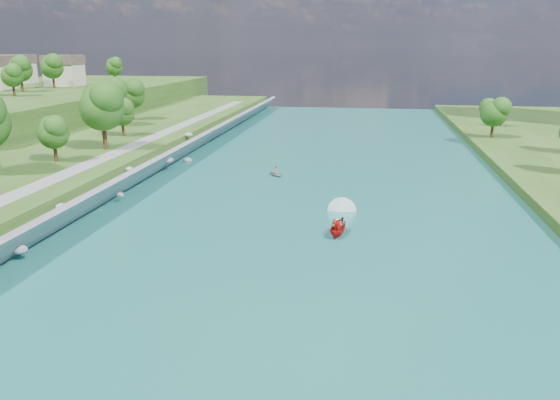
# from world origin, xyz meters

# --- Properties ---
(ground) EXTENTS (260.00, 260.00, 0.00)m
(ground) POSITION_xyz_m (0.00, 0.00, 0.00)
(ground) COLOR #2D5119
(ground) RESTS_ON ground
(river_water) EXTENTS (55.00, 240.00, 0.10)m
(river_water) POSITION_xyz_m (0.00, 20.00, 0.05)
(river_water) COLOR #1B6367
(river_water) RESTS_ON ground
(ridge_west) EXTENTS (60.00, 120.00, 9.00)m
(ridge_west) POSITION_xyz_m (-82.50, 95.00, 4.50)
(ridge_west) COLOR #2D5119
(ridge_west) RESTS_ON ground
(riprap_bank) EXTENTS (3.87, 236.00, 4.30)m
(riprap_bank) POSITION_xyz_m (-25.85, 19.41, 1.80)
(riprap_bank) COLOR slate
(riprap_bank) RESTS_ON ground
(riverside_path) EXTENTS (3.00, 200.00, 0.10)m
(riverside_path) POSITION_xyz_m (-32.50, 20.00, 3.55)
(riverside_path) COLOR gray
(riverside_path) RESTS_ON berm_west
(ridge_houses) EXTENTS (29.50, 29.50, 8.40)m
(ridge_houses) POSITION_xyz_m (-88.67, 100.00, 13.31)
(ridge_houses) COLOR beige
(ridge_houses) RESTS_ON ridge_west
(trees_ridge) EXTENTS (13.40, 51.03, 10.40)m
(trees_ridge) POSITION_xyz_m (-74.67, 91.64, 13.73)
(trees_ridge) COLOR #184913
(trees_ridge) RESTS_ON ridge_west
(motorboat) EXTENTS (3.60, 18.82, 1.91)m
(motorboat) POSITION_xyz_m (4.01, 15.18, 0.72)
(motorboat) COLOR #AD0D0E
(motorboat) RESTS_ON river_water
(raft) EXTENTS (3.64, 3.95, 1.50)m
(raft) POSITION_xyz_m (-7.27, 40.02, 0.46)
(raft) COLOR gray
(raft) RESTS_ON river_water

